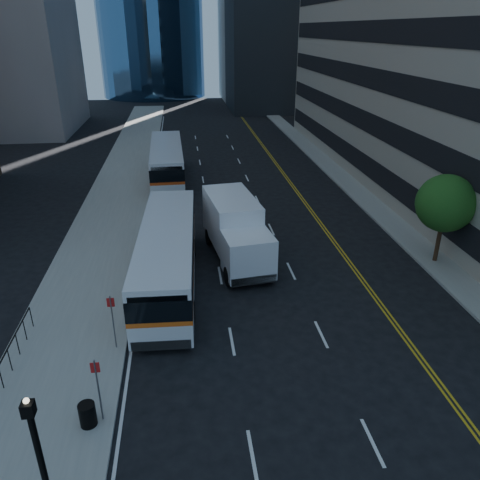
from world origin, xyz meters
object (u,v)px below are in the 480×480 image
(bus_rear, at_px, (167,161))
(box_truck, at_px, (236,230))
(bus_front, at_px, (168,254))
(lamp_post, at_px, (42,465))
(trash_can, at_px, (88,415))
(street_tree, at_px, (446,203))

(bus_rear, relative_size, box_truck, 1.62)
(bus_front, bearing_deg, lamp_post, -99.32)
(bus_front, xyz_separation_m, trash_can, (-2.60, -9.62, -1.15))
(bus_rear, bearing_deg, lamp_post, -95.51)
(lamp_post, bearing_deg, trash_can, 87.53)
(trash_can, bearing_deg, street_tree, 29.76)
(trash_can, bearing_deg, bus_front, 74.87)
(street_tree, relative_size, box_truck, 0.67)
(lamp_post, relative_size, bus_rear, 0.37)
(trash_can, bearing_deg, box_truck, 62.01)
(street_tree, distance_m, bus_front, 15.37)
(bus_rear, xyz_separation_m, box_truck, (4.21, -16.31, 0.13))
(street_tree, relative_size, bus_rear, 0.41)
(bus_front, height_order, box_truck, box_truck)
(street_tree, height_order, bus_front, street_tree)
(street_tree, relative_size, bus_front, 0.41)
(bus_front, height_order, bus_rear, bus_rear)
(street_tree, bearing_deg, bus_rear, 130.54)
(street_tree, distance_m, bus_rear, 24.08)
(bus_rear, height_order, trash_can, bus_rear)
(box_truck, bearing_deg, street_tree, -17.16)
(lamp_post, bearing_deg, box_truck, 67.47)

